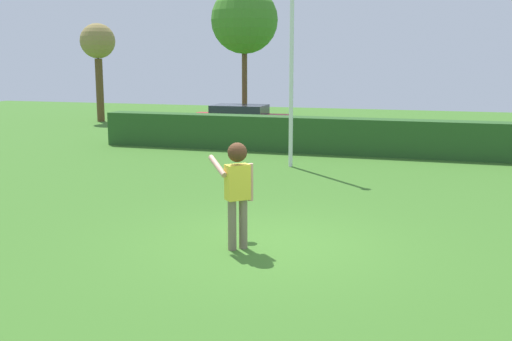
% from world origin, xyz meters
% --- Properties ---
extents(ground_plane, '(60.00, 60.00, 0.00)m').
position_xyz_m(ground_plane, '(0.00, 0.00, 0.00)').
color(ground_plane, '#3B6E25').
extents(person, '(0.82, 0.51, 1.78)m').
position_xyz_m(person, '(-0.37, -0.37, 1.12)').
color(person, '#7C6C57').
rests_on(person, ground).
extents(frisbee, '(0.24, 0.24, 0.04)m').
position_xyz_m(frisbee, '(-0.73, 0.44, 1.20)').
color(frisbee, red).
extents(lamppost, '(0.24, 0.24, 6.57)m').
position_xyz_m(lamppost, '(-1.52, 7.65, 3.61)').
color(lamppost, silver).
rests_on(lamppost, ground).
extents(hedge_row, '(18.24, 0.90, 1.19)m').
position_xyz_m(hedge_row, '(0.00, 10.59, 0.60)').
color(hedge_row, '#295322').
rests_on(hedge_row, ground).
extents(parked_car_red, '(4.26, 1.92, 1.25)m').
position_xyz_m(parked_car_red, '(-5.51, 14.58, 0.69)').
color(parked_car_red, '#B21E1E').
rests_on(parked_car_red, ground).
extents(willow_tree, '(3.05, 3.05, 6.42)m').
position_xyz_m(willow_tree, '(-6.23, 17.40, 4.87)').
color(willow_tree, brown).
rests_on(willow_tree, ground).
extents(maple_tree, '(1.74, 1.74, 4.92)m').
position_xyz_m(maple_tree, '(-14.14, 17.81, 3.85)').
color(maple_tree, brown).
rests_on(maple_tree, ground).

